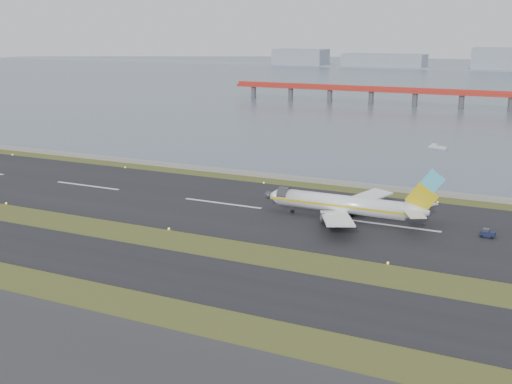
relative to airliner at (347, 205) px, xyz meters
The scene contains 10 objects.
ground 42.54m from the airliner, 135.53° to the right, with size 1000.00×1000.00×0.00m, color #3A4B1A.
taxiway_strip 51.64m from the airliner, 125.96° to the right, with size 1000.00×18.00×0.10m, color black.
runway_strip 30.45m from the airliner, behind, with size 1000.00×45.00×0.10m, color black.
seawall 42.92m from the airliner, 134.96° to the left, with size 1000.00×2.50×1.00m, color gray.
bay_water 431.37m from the airliner, 94.02° to the left, with size 1400.00×800.00×1.30m, color #475665.
red_pier 220.57m from the airliner, 92.67° to the left, with size 260.00×5.00×10.20m.
far_shoreline 590.54m from the airliner, 91.61° to the left, with size 1400.00×80.00×60.50m.
airliner is the anchor object (origin of this frame).
pushback_tug 28.47m from the airliner, ahead, with size 2.84×1.77×1.77m.
workboat_near 96.14m from the airliner, 89.41° to the left, with size 6.70×3.57×1.55m.
Camera 1 is at (70.15, -96.21, 39.21)m, focal length 45.00 mm.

